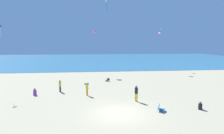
{
  "coord_description": "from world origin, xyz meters",
  "views": [
    {
      "loc": [
        -2.09,
        -14.9,
        6.1
      ],
      "look_at": [
        0.0,
        5.63,
        3.34
      ],
      "focal_mm": 28.69,
      "sensor_mm": 36.0,
      "label": 1
    }
  ],
  "objects": [
    {
      "name": "beach_chair_far_left",
      "position": [
        3.83,
        0.06,
        0.28
      ],
      "size": [
        0.82,
        0.76,
        0.64
      ],
      "rotation": [
        0.0,
        0.0,
        5.9
      ],
      "color": "#2370B2",
      "rests_on": "ground_plane"
    },
    {
      "name": "kite_teal",
      "position": [
        13.69,
        26.39,
        9.33
      ],
      "size": [
        0.64,
        0.49,
        1.48
      ],
      "rotation": [
        0.0,
        0.0,
        3.19
      ],
      "color": "#1EADAD"
    },
    {
      "name": "person_4",
      "position": [
        7.67,
        0.14,
        0.27
      ],
      "size": [
        0.56,
        0.66,
        0.74
      ],
      "rotation": [
        0.0,
        0.0,
        1.05
      ],
      "color": "black",
      "rests_on": "ground_plane"
    },
    {
      "name": "beach_chair_near_camera",
      "position": [
        0.08,
        13.3,
        0.23
      ],
      "size": [
        0.83,
        0.83,
        0.52
      ],
      "rotation": [
        0.0,
        0.0,
        2.37
      ],
      "color": "black",
      "rests_on": "ground_plane"
    },
    {
      "name": "ocean_water",
      "position": [
        0.0,
        53.03,
        0.03
      ],
      "size": [
        120.0,
        60.0,
        0.05
      ],
      "primitive_type": "cube",
      "color": "teal",
      "rests_on": "ground_plane"
    },
    {
      "name": "person_2",
      "position": [
        -6.37,
        7.61,
        0.86
      ],
      "size": [
        0.37,
        0.37,
        1.49
      ],
      "rotation": [
        0.0,
        0.0,
        2.86
      ],
      "color": "black",
      "rests_on": "ground_plane"
    },
    {
      "name": "person_0",
      "position": [
        2.29,
        2.98,
        0.98
      ],
      "size": [
        0.47,
        0.47,
        1.69
      ],
      "rotation": [
        0.0,
        0.0,
        3.83
      ],
      "color": "yellow",
      "rests_on": "ground_plane"
    },
    {
      "name": "kite_black",
      "position": [
        -13.58,
        8.99,
        8.18
      ],
      "size": [
        0.42,
        0.47,
        1.54
      ],
      "rotation": [
        0.0,
        0.0,
        4.33
      ],
      "color": "black"
    },
    {
      "name": "ground_plane",
      "position": [
        0.0,
        10.0,
        0.0
      ],
      "size": [
        120.0,
        120.0,
        0.0
      ],
      "primitive_type": "plane",
      "color": "#C6B58C"
    },
    {
      "name": "person_3",
      "position": [
        -2.93,
        5.68,
        0.89
      ],
      "size": [
        0.41,
        0.41,
        1.54
      ],
      "rotation": [
        0.0,
        0.0,
        0.46
      ],
      "color": "orange",
      "rests_on": "ground_plane"
    },
    {
      "name": "kite_pink",
      "position": [
        -1.95,
        20.61,
        8.52
      ],
      "size": [
        1.2,
        0.83,
        1.78
      ],
      "rotation": [
        0.0,
        0.0,
        1.57
      ],
      "color": "pink"
    },
    {
      "name": "person_1",
      "position": [
        -9.1,
        6.49,
        0.3
      ],
      "size": [
        0.52,
        0.72,
        0.82
      ],
      "rotation": [
        0.0,
        0.0,
        1.86
      ],
      "color": "purple",
      "rests_on": "ground_plane"
    },
    {
      "name": "cooler_box",
      "position": [
        -3.24,
        11.34,
        0.14
      ],
      "size": [
        0.64,
        0.64,
        0.27
      ],
      "rotation": [
        0.0,
        0.0,
        0.81
      ],
      "color": "#339956",
      "rests_on": "ground_plane"
    },
    {
      "name": "kite_red",
      "position": [
        11.77,
        22.29,
        8.3
      ],
      "size": [
        0.66,
        0.83,
        1.35
      ],
      "rotation": [
        0.0,
        0.0,
        1.65
      ],
      "color": "red"
    }
  ]
}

